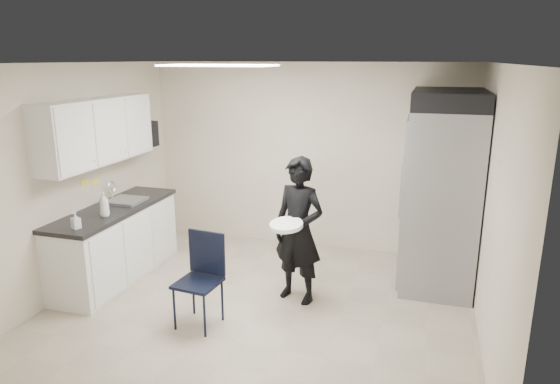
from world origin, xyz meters
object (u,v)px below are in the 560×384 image
(lower_counter, at_px, (116,244))
(man_tuxedo, at_px, (298,231))
(folding_chair, at_px, (198,283))
(commercial_fridge, at_px, (441,197))

(lower_counter, xyz_separation_m, man_tuxedo, (2.29, 0.08, 0.39))
(folding_chair, bearing_deg, commercial_fridge, 44.87)
(commercial_fridge, relative_size, man_tuxedo, 1.28)
(commercial_fridge, bearing_deg, lower_counter, -164.12)
(folding_chair, bearing_deg, lower_counter, 158.70)
(commercial_fridge, xyz_separation_m, man_tuxedo, (-1.49, -0.99, -0.23))
(commercial_fridge, height_order, man_tuxedo, commercial_fridge)
(commercial_fridge, bearing_deg, man_tuxedo, -146.28)
(lower_counter, distance_m, man_tuxedo, 2.33)
(commercial_fridge, relative_size, folding_chair, 2.27)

